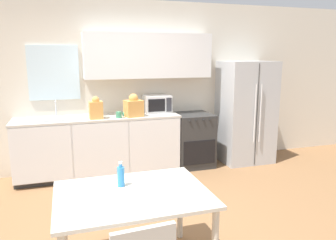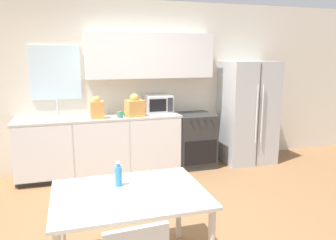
{
  "view_description": "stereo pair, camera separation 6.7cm",
  "coord_description": "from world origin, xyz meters",
  "px_view_note": "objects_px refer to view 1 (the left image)",
  "views": [
    {
      "loc": [
        -0.69,
        -3.3,
        1.84
      ],
      "look_at": [
        0.52,
        0.49,
        1.05
      ],
      "focal_mm": 35.0,
      "sensor_mm": 36.0,
      "label": 1
    },
    {
      "loc": [
        -0.63,
        -3.32,
        1.84
      ],
      "look_at": [
        0.52,
        0.49,
        1.05
      ],
      "focal_mm": 35.0,
      "sensor_mm": 36.0,
      "label": 2
    }
  ],
  "objects_px": {
    "coffee_mug": "(119,115)",
    "microwave": "(157,104)",
    "oven_range": "(192,140)",
    "refrigerator": "(246,112)",
    "drink_bottle": "(121,176)",
    "dining_table": "(133,203)"
  },
  "relations": [
    {
      "from": "oven_range",
      "to": "refrigerator",
      "type": "distance_m",
      "value": 1.06
    },
    {
      "from": "microwave",
      "to": "coffee_mug",
      "type": "height_order",
      "value": "microwave"
    },
    {
      "from": "oven_range",
      "to": "drink_bottle",
      "type": "relative_size",
      "value": 4.0
    },
    {
      "from": "refrigerator",
      "to": "dining_table",
      "type": "distance_m",
      "value": 3.49
    },
    {
      "from": "coffee_mug",
      "to": "microwave",
      "type": "bearing_deg",
      "value": 23.12
    },
    {
      "from": "oven_range",
      "to": "drink_bottle",
      "type": "xyz_separation_m",
      "value": [
        -1.59,
        -2.29,
        0.38
      ]
    },
    {
      "from": "refrigerator",
      "to": "drink_bottle",
      "type": "distance_m",
      "value": 3.42
    },
    {
      "from": "coffee_mug",
      "to": "dining_table",
      "type": "distance_m",
      "value": 2.34
    },
    {
      "from": "dining_table",
      "to": "drink_bottle",
      "type": "relative_size",
      "value": 5.65
    },
    {
      "from": "coffee_mug",
      "to": "drink_bottle",
      "type": "xyz_separation_m",
      "value": [
        -0.34,
        -2.13,
        -0.15
      ]
    },
    {
      "from": "microwave",
      "to": "dining_table",
      "type": "relative_size",
      "value": 0.34
    },
    {
      "from": "oven_range",
      "to": "microwave",
      "type": "distance_m",
      "value": 0.86
    },
    {
      "from": "oven_range",
      "to": "microwave",
      "type": "bearing_deg",
      "value": 167.91
    },
    {
      "from": "microwave",
      "to": "drink_bottle",
      "type": "distance_m",
      "value": 2.63
    },
    {
      "from": "oven_range",
      "to": "coffee_mug",
      "type": "relative_size",
      "value": 7.34
    },
    {
      "from": "drink_bottle",
      "to": "microwave",
      "type": "bearing_deg",
      "value": 67.32
    },
    {
      "from": "dining_table",
      "to": "drink_bottle",
      "type": "height_order",
      "value": "drink_bottle"
    },
    {
      "from": "oven_range",
      "to": "coffee_mug",
      "type": "xyz_separation_m",
      "value": [
        -1.25,
        -0.16,
        0.53
      ]
    },
    {
      "from": "oven_range",
      "to": "dining_table",
      "type": "relative_size",
      "value": 0.71
    },
    {
      "from": "drink_bottle",
      "to": "coffee_mug",
      "type": "bearing_deg",
      "value": 80.89
    },
    {
      "from": "refrigerator",
      "to": "microwave",
      "type": "height_order",
      "value": "refrigerator"
    },
    {
      "from": "dining_table",
      "to": "drink_bottle",
      "type": "bearing_deg",
      "value": 111.21
    }
  ]
}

